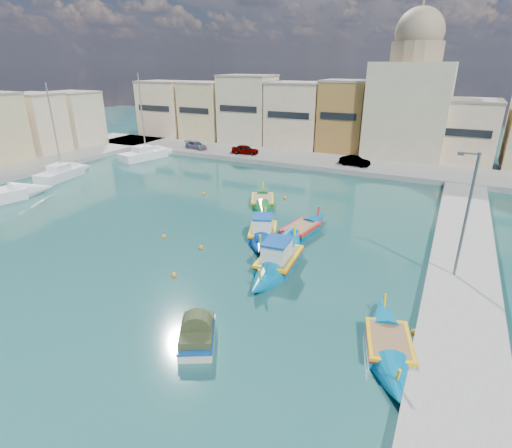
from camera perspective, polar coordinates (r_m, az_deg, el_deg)
The scene contains 17 objects.
ground at distance 27.59m, azimuth -13.15°, elevation -5.51°, with size 160.00×160.00×0.00m, color #15413F.
east_quay at distance 22.31m, azimuth 27.18°, elevation -14.06°, with size 4.00×70.00×0.50m, color gray.
north_quay at distance 54.45m, azimuth 8.49°, elevation 8.87°, with size 80.00×8.00×0.60m, color gray.
north_townhouses at distance 59.16m, azimuth 17.42°, elevation 13.80°, with size 83.20×7.87×10.19m.
church_block at distance 59.02m, azimuth 21.22°, elevation 16.68°, with size 10.00×10.00×19.10m.
quay_street_lamp at distance 25.91m, azimuth 27.72°, elevation 1.07°, with size 1.18×0.16×8.00m.
parked_cars at distance 55.76m, azimuth 0.26°, elevation 10.37°, with size 27.47×2.37×1.28m.
luzzu_turquoise_cabin at distance 26.49m, azimuth 3.30°, elevation -5.21°, with size 2.88×9.92×3.14m.
luzzu_blue_cabin at distance 30.78m, azimuth 0.99°, elevation -1.20°, with size 4.78×8.25×2.86m.
luzzu_cyan_mid at distance 31.49m, azimuth 6.42°, elevation -0.97°, with size 3.17×8.34×2.41m.
luzzu_green at distance 37.85m, azimuth 0.94°, elevation 3.19°, with size 5.12×7.91×2.46m.
luzzu_cyan_south at distance 20.39m, azimuth 18.40°, elevation -16.20°, with size 3.83×7.84×2.36m.
tender_near at distance 19.94m, azimuth -8.38°, elevation -15.40°, with size 2.84×3.38×1.46m.
yacht_north at distance 59.50m, azimuth -14.21°, elevation 9.74°, with size 4.82×9.50×12.21m.
yacht_midnorth at distance 52.88m, azimuth -24.96°, elevation 6.83°, with size 3.65×8.29×11.36m.
yacht_mid at distance 46.13m, azimuth -31.88°, elevation 3.58°, with size 5.12×10.20×12.43m.
mooring_buoys at distance 30.80m, azimuth -3.36°, elevation -1.77°, with size 22.20×17.69×0.36m.
Camera 1 is at (16.15, -18.55, 12.50)m, focal length 28.00 mm.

